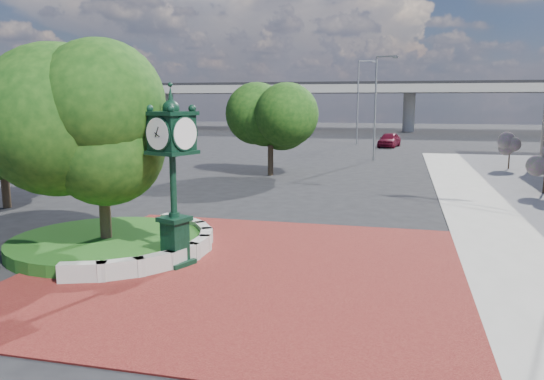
{
  "coord_description": "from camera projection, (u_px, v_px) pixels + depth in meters",
  "views": [
    {
      "loc": [
        4.17,
        -14.86,
        4.77
      ],
      "look_at": [
        0.15,
        1.5,
        1.91
      ],
      "focal_mm": 35.0,
      "sensor_mm": 36.0,
      "label": 1
    }
  ],
  "objects": [
    {
      "name": "tree_street",
      "position": [
        271.0,
        125.0,
        33.64
      ],
      "size": [
        4.4,
        4.4,
        5.45
      ],
      "color": "#38281C",
      "rests_on": "ground"
    },
    {
      "name": "planter_wall",
      "position": [
        172.0,
        246.0,
        16.6
      ],
      "size": [
        2.96,
        6.77,
        0.54
      ],
      "color": "#9E9B93",
      "rests_on": "ground"
    },
    {
      "name": "plaza",
      "position": [
        246.0,
        270.0,
        15.04
      ],
      "size": [
        12.0,
        12.0,
        0.04
      ],
      "primitive_type": "cube",
      "color": "maroon",
      "rests_on": "ground"
    },
    {
      "name": "shrub_far",
      "position": [
        510.0,
        147.0,
        36.73
      ],
      "size": [
        1.2,
        1.2,
        2.2
      ],
      "color": "#38281C",
      "rests_on": "ground"
    },
    {
      "name": "post_clock",
      "position": [
        173.0,
        169.0,
        15.01
      ],
      "size": [
        1.34,
        1.34,
        5.17
      ],
      "color": "black",
      "rests_on": "ground"
    },
    {
      "name": "street_lamp_near",
      "position": [
        378.0,
        100.0,
        41.65
      ],
      "size": [
        1.78,
        0.7,
        8.16
      ],
      "color": "slate",
      "rests_on": "ground"
    },
    {
      "name": "parked_car",
      "position": [
        389.0,
        140.0,
        54.73
      ],
      "size": [
        2.57,
        4.66,
        1.5
      ],
      "primitive_type": "imported",
      "rotation": [
        0.0,
        0.0,
        -0.19
      ],
      "color": "#5B0D1F",
      "rests_on": "ground"
    },
    {
      "name": "grass_bed",
      "position": [
        107.0,
        243.0,
        17.15
      ],
      "size": [
        6.1,
        6.1,
        0.4
      ],
      "primitive_type": "cylinder",
      "color": "#1C4714",
      "rests_on": "ground"
    },
    {
      "name": "overpass",
      "position": [
        375.0,
        89.0,
        81.98
      ],
      "size": [
        90.0,
        12.0,
        7.5
      ],
      "color": "#9E9B93",
      "rests_on": "ground"
    },
    {
      "name": "tree_planter",
      "position": [
        101.0,
        134.0,
        16.56
      ],
      "size": [
        5.2,
        5.2,
        6.33
      ],
      "color": "#38281C",
      "rests_on": "ground"
    },
    {
      "name": "street_lamp_far",
      "position": [
        360.0,
        96.0,
        56.8
      ],
      "size": [
        1.94,
        0.84,
        8.97
      ],
      "color": "slate",
      "rests_on": "ground"
    },
    {
      "name": "ground",
      "position": [
        255.0,
        260.0,
        16.0
      ],
      "size": [
        200.0,
        200.0,
        0.0
      ],
      "primitive_type": "plane",
      "color": "black",
      "rests_on": "ground"
    }
  ]
}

